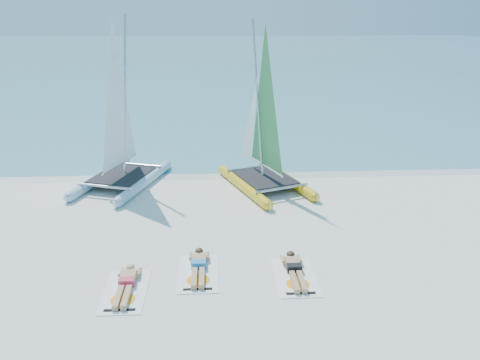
# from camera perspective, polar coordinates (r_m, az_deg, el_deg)

# --- Properties ---
(ground) EXTENTS (140.00, 140.00, 0.00)m
(ground) POSITION_cam_1_polar(r_m,az_deg,el_deg) (14.07, -3.58, -6.54)
(ground) COLOR white
(ground) RESTS_ON ground
(sea) EXTENTS (140.00, 115.00, 0.01)m
(sea) POSITION_cam_1_polar(r_m,az_deg,el_deg) (75.86, -3.46, 15.10)
(sea) COLOR #6DB5B6
(sea) RESTS_ON ground
(wet_sand_strip) EXTENTS (140.00, 1.40, 0.01)m
(wet_sand_strip) POSITION_cam_1_polar(r_m,az_deg,el_deg) (19.15, -3.54, 0.80)
(wet_sand_strip) COLOR silver
(wet_sand_strip) RESTS_ON ground
(catamaran_blue) EXTENTS (3.55, 5.12, 6.37)m
(catamaran_blue) POSITION_cam_1_polar(r_m,az_deg,el_deg) (18.01, -14.48, 5.27)
(catamaran_blue) COLOR #A6C8DB
(catamaran_blue) RESTS_ON ground
(catamaran_yellow) EXTENTS (3.64, 5.03, 6.22)m
(catamaran_yellow) POSITION_cam_1_polar(r_m,az_deg,el_deg) (17.52, 2.50, 5.68)
(catamaran_yellow) COLOR yellow
(catamaran_yellow) RESTS_ON ground
(towel_a) EXTENTS (1.00, 1.85, 0.02)m
(towel_a) POSITION_cam_1_polar(r_m,az_deg,el_deg) (11.68, -13.79, -13.06)
(towel_a) COLOR white
(towel_a) RESTS_ON ground
(sunbather_a) EXTENTS (0.37, 1.73, 0.26)m
(sunbather_a) POSITION_cam_1_polar(r_m,az_deg,el_deg) (11.78, -13.67, -12.11)
(sunbather_a) COLOR tan
(sunbather_a) RESTS_ON towel_a
(towel_b) EXTENTS (1.00, 1.85, 0.02)m
(towel_b) POSITION_cam_1_polar(r_m,az_deg,el_deg) (12.10, -5.08, -11.23)
(towel_b) COLOR white
(towel_b) RESTS_ON ground
(sunbather_b) EXTENTS (0.37, 1.73, 0.26)m
(sunbather_b) POSITION_cam_1_polar(r_m,az_deg,el_deg) (12.21, -5.07, -10.32)
(sunbather_b) COLOR tan
(sunbather_b) RESTS_ON towel_b
(towel_c) EXTENTS (1.00, 1.85, 0.02)m
(towel_c) POSITION_cam_1_polar(r_m,az_deg,el_deg) (11.99, 6.78, -11.62)
(towel_c) COLOR white
(towel_c) RESTS_ON ground
(sunbather_c) EXTENTS (0.37, 1.73, 0.26)m
(sunbather_c) POSITION_cam_1_polar(r_m,az_deg,el_deg) (12.10, 6.65, -10.71)
(sunbather_c) COLOR tan
(sunbather_c) RESTS_ON towel_c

